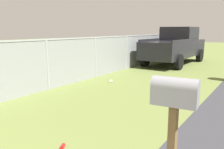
% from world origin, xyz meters
% --- Properties ---
extents(mailbox, '(0.25, 0.52, 1.41)m').
position_xyz_m(mailbox, '(3.02, -1.47, 1.13)').
color(mailbox, brown).
rests_on(mailbox, ground).
extents(pickup_truck, '(5.65, 2.22, 2.09)m').
position_xyz_m(pickup_truck, '(13.90, 2.18, 1.11)').
color(pickup_truck, black).
rests_on(pickup_truck, ground).
extents(fence_section, '(17.64, 0.07, 1.65)m').
position_xyz_m(fence_section, '(9.37, 3.57, 0.89)').
color(fence_section, '#9EA3A8').
rests_on(fence_section, ground).
extents(litter_can_near_hydrant, '(0.14, 0.11, 0.07)m').
position_xyz_m(litter_can_near_hydrant, '(3.06, 0.38, 0.03)').
color(litter_can_near_hydrant, red).
rests_on(litter_can_near_hydrant, ground).
extents(litter_cup_midfield_b, '(0.11, 0.12, 0.08)m').
position_xyz_m(litter_cup_midfield_b, '(6.80, 0.43, 0.04)').
color(litter_cup_midfield_b, white).
rests_on(litter_cup_midfield_b, ground).
extents(litter_bottle_midfield_a, '(0.22, 0.19, 0.07)m').
position_xyz_m(litter_bottle_midfield_a, '(6.83, -0.17, 0.04)').
color(litter_bottle_midfield_a, '#B2D8BF').
rests_on(litter_bottle_midfield_a, ground).
extents(litter_cup_by_mailbox, '(0.12, 0.13, 0.08)m').
position_xyz_m(litter_cup_by_mailbox, '(7.67, 2.51, 0.04)').
color(litter_cup_by_mailbox, white).
rests_on(litter_cup_by_mailbox, ground).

